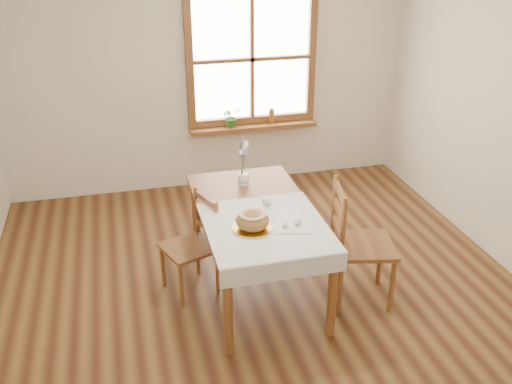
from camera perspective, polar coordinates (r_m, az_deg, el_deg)
ground at (r=4.72m, az=0.91°, el=-11.44°), size 5.00×5.00×0.00m
room_walls at (r=3.93m, az=1.08°, el=8.78°), size 4.60×5.10×2.65m
window at (r=6.43m, az=-0.43°, el=13.14°), size 1.46×0.08×1.46m
window_sill at (r=6.58m, az=-0.27°, el=6.54°), size 1.46×0.20×0.05m
dining_table at (r=4.61m, az=0.00°, el=-2.63°), size 0.90×1.60×0.75m
table_linen at (r=4.31m, az=0.99°, el=-3.44°), size 0.91×0.99×0.01m
chair_left at (r=4.73m, az=-6.76°, el=-5.39°), size 0.52×0.51×0.84m
chair_right at (r=4.64m, az=10.70°, el=-5.09°), size 0.59×0.57×1.02m
bread_plate at (r=4.25m, az=-0.35°, el=-3.64°), size 0.38×0.38×0.02m
bread_loaf at (r=4.21m, az=-0.36°, el=-2.73°), size 0.25×0.25×0.14m
egg_napkin at (r=4.29m, az=3.62°, el=-3.48°), size 0.30×0.27×0.01m
eggs at (r=4.27m, az=3.63°, el=-3.15°), size 0.23×0.22×0.04m
salt_shaker at (r=4.53m, az=1.21°, el=-1.12°), size 0.06×0.06×0.10m
pepper_shaker at (r=4.58m, az=0.93°, el=-0.86°), size 0.06×0.06×0.09m
flower_vase at (r=4.95m, az=-1.25°, el=1.22°), size 0.12×0.12×0.10m
lavender_bouquet at (r=4.87m, az=-1.27°, el=3.41°), size 0.16×0.16×0.31m
potted_plant at (r=6.49m, az=-2.52°, el=7.31°), size 0.27×0.29×0.18m
amber_bottle at (r=6.59m, az=1.56°, el=7.64°), size 0.08×0.08×0.18m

